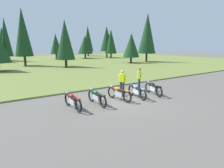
% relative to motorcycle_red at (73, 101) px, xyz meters
% --- Properties ---
extents(ground_plane, '(140.00, 140.00, 0.00)m').
position_rel_motorcycle_red_xyz_m(ground_plane, '(2.93, 0.00, -0.44)').
color(ground_plane, '#605B54').
extents(grass_moorland, '(80.00, 44.00, 0.10)m').
position_rel_motorcycle_red_xyz_m(grass_moorland, '(2.93, 25.24, -0.39)').
color(grass_moorland, olive).
rests_on(grass_moorland, ground).
extents(forest_treeline, '(44.17, 25.60, 8.76)m').
position_rel_motorcycle_red_xyz_m(forest_treeline, '(9.59, 27.71, 3.75)').
color(forest_treeline, '#47331E').
rests_on(forest_treeline, ground).
extents(motorcycle_red, '(0.62, 2.10, 0.88)m').
position_rel_motorcycle_red_xyz_m(motorcycle_red, '(0.00, 0.00, 0.00)').
color(motorcycle_red, black).
rests_on(motorcycle_red, ground).
extents(motorcycle_british_green, '(0.62, 2.10, 0.88)m').
position_rel_motorcycle_red_xyz_m(motorcycle_british_green, '(1.44, -0.05, 0.00)').
color(motorcycle_british_green, black).
rests_on(motorcycle_british_green, ground).
extents(motorcycle_orange, '(0.62, 2.10, 0.88)m').
position_rel_motorcycle_red_xyz_m(motorcycle_orange, '(2.99, -0.04, 0.00)').
color(motorcycle_orange, black).
rests_on(motorcycle_orange, ground).
extents(motorcycle_sky_blue, '(0.63, 2.09, 0.88)m').
position_rel_motorcycle_red_xyz_m(motorcycle_sky_blue, '(4.27, -0.23, 0.00)').
color(motorcycle_sky_blue, black).
rests_on(motorcycle_sky_blue, ground).
extents(motorcycle_black, '(0.75, 2.06, 0.88)m').
position_rel_motorcycle_red_xyz_m(motorcycle_black, '(5.68, -0.28, 0.00)').
color(motorcycle_black, black).
rests_on(motorcycle_black, ground).
extents(rider_with_back_turned, '(0.36, 0.50, 1.67)m').
position_rel_motorcycle_red_xyz_m(rider_with_back_turned, '(3.95, 0.90, 0.51)').
color(rider_with_back_turned, '#2D2D38').
rests_on(rider_with_back_turned, ground).
extents(rider_in_hivis_vest, '(0.39, 0.47, 1.67)m').
position_rel_motorcycle_red_xyz_m(rider_in_hivis_vest, '(5.82, 1.27, 0.51)').
color(rider_in_hivis_vest, '#2D2D38').
rests_on(rider_in_hivis_vest, ground).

